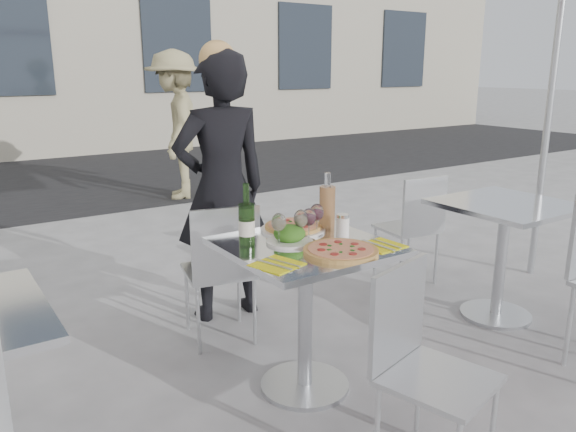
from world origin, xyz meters
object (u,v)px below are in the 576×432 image
pizza_near (341,250)px  carafe (327,207)px  chair_near (419,354)px  pedestrian_b (176,125)px  main_table (305,286)px  side_table_right (503,236)px  salad_plate (290,235)px  sugar_shaker (343,225)px  wine_bottle (247,223)px  wineglass_red_a (309,218)px  side_chair_rfar (414,221)px  napkin_left (277,264)px  wineglass_white_b (301,220)px  napkin_right (381,245)px  pizza_far (293,227)px  chair_far (222,263)px  wineglass_white_a (279,223)px  woman_diner (221,189)px  wineglass_red_b (317,213)px

pizza_near → carafe: bearing=61.8°
chair_near → pedestrian_b: (1.15, 5.06, 0.39)m
main_table → side_table_right: bearing=0.0°
salad_plate → sugar_shaker: bearing=-9.4°
wine_bottle → wineglass_red_a: wine_bottle is taller
side_chair_rfar → carafe: size_ratio=2.81×
napkin_left → wineglass_red_a: bearing=16.5°
side_table_right → pizza_near: pizza_near is taller
carafe → wineglass_white_b: bearing=-155.3°
wineglass_red_a → napkin_right: bearing=-47.1°
pedestrian_b → pizza_near: bearing=10.1°
pizza_far → chair_far: bearing=114.8°
sugar_shaker → wineglass_red_a: wineglass_red_a is taller
pedestrian_b → wineglass_red_a: size_ratio=11.18×
chair_far → sugar_shaker: sugar_shaker is taller
side_table_right → wineglass_red_a: wineglass_red_a is taller
chair_far → wineglass_white_b: (0.11, -0.60, 0.37)m
pizza_far → wineglass_white_a: size_ratio=2.06×
main_table → woman_diner: size_ratio=0.45×
side_chair_rfar → sugar_shaker: size_ratio=7.61×
chair_far → wineglass_red_a: wineglass_red_a is taller
pedestrian_b → pizza_far: 4.29m
side_chair_rfar → wineglass_white_b: 1.64m
main_table → carafe: 0.43m
pizza_near → salad_plate: salad_plate is taller
pizza_far → salad_plate: (-0.13, -0.16, 0.02)m
pizza_near → carafe: size_ratio=1.15×
side_chair_rfar → wine_bottle: 1.84m
side_chair_rfar → wine_bottle: (-1.70, -0.58, 0.38)m
sugar_shaker → wineglass_white_b: size_ratio=0.68×
chair_far → woman_diner: (0.19, 0.37, 0.33)m
wineglass_white_a → wineglass_white_b: 0.12m
salad_plate → wineglass_red_a: 0.12m
sugar_shaker → salad_plate: bearing=170.6°
chair_far → wineglass_red_b: bearing=126.6°
chair_far → carafe: carafe is taller
chair_far → pizza_near: (0.17, -0.83, 0.27)m
main_table → pizza_far: 0.32m
woman_diner → pizza_far: bearing=94.4°
main_table → napkin_left: (-0.27, -0.17, 0.21)m
chair_near → napkin_left: 0.66m
wineglass_white_b → chair_near: bearing=-86.6°
main_table → chair_near: 0.70m
sugar_shaker → wineglass_white_b: (-0.23, 0.02, 0.06)m
wineglass_white_b → sugar_shaker: bearing=-6.0°
side_table_right → sugar_shaker: 1.30m
salad_plate → wine_bottle: (-0.19, 0.06, 0.08)m
side_table_right → salad_plate: 1.58m
wineglass_white_a → wineglass_red_a: bearing=-1.3°
chair_near → side_table_right: bearing=10.4°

